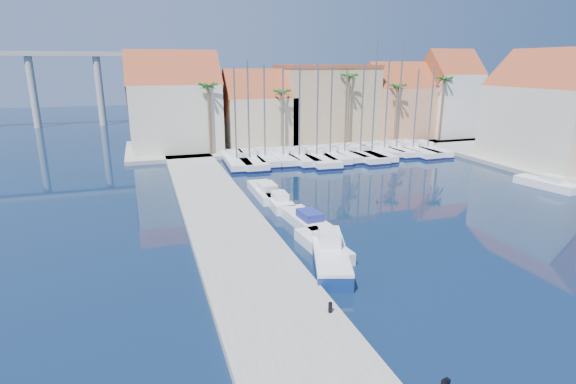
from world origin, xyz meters
TOP-DOWN VIEW (x-y plane):
  - ground at (0.00, 0.00)m, footprint 260.00×260.00m
  - quay_west at (-9.00, 13.50)m, footprint 6.00×77.00m
  - shore_north at (10.00, 48.00)m, footprint 54.00×16.00m
  - bollard at (-6.60, 0.17)m, footprint 0.21×0.21m
  - fishing_boat at (-4.22, 5.66)m, footprint 3.80×6.38m
  - motorboat_west_0 at (-3.69, 8.08)m, footprint 2.23×5.68m
  - motorboat_west_1 at (-3.06, 13.04)m, footprint 2.43×6.21m
  - motorboat_west_2 at (-3.62, 18.58)m, footprint 1.94×5.38m
  - motorboat_west_3 at (-3.87, 22.03)m, footprint 2.16×6.60m
  - motorboat_east_1 at (24.02, 15.97)m, footprint 3.11×6.32m
  - sailboat_0 at (-3.77, 36.40)m, footprint 3.14×10.07m
  - sailboat_1 at (-2.22, 36.20)m, footprint 2.79×10.46m
  - sailboat_2 at (-0.01, 36.76)m, footprint 2.86×8.99m
  - sailboat_3 at (2.33, 36.64)m, footprint 2.73×9.05m
  - sailboat_4 at (4.20, 36.00)m, footprint 3.18×10.11m
  - sailboat_5 at (6.43, 35.54)m, footprint 3.86×12.16m
  - sailboat_6 at (8.47, 35.93)m, footprint 3.00×10.12m
  - sailboat_7 at (10.71, 36.41)m, footprint 3.19×10.19m
  - sailboat_8 at (12.72, 35.86)m, footprint 3.41×11.71m
  - sailboat_9 at (14.44, 35.75)m, footprint 3.17×10.79m
  - sailboat_10 at (17.03, 36.95)m, footprint 2.84×8.44m
  - sailboat_11 at (18.79, 36.73)m, footprint 2.62×9.11m
  - sailboat_12 at (21.05, 36.25)m, footprint 3.46×11.13m
  - sailboat_13 at (23.19, 35.73)m, footprint 3.16×9.97m
  - building_0 at (-10.00, 47.00)m, footprint 12.30×9.00m
  - building_1 at (2.00, 47.00)m, footprint 10.30×8.00m
  - building_2 at (13.00, 48.00)m, footprint 14.20×10.20m
  - building_3 at (25.00, 47.00)m, footprint 10.30×8.00m
  - building_4 at (34.00, 46.00)m, footprint 8.30×8.00m
  - building_6 at (32.00, 24.00)m, footprint 9.00×14.30m
  - palm_0 at (-6.00, 42.00)m, footprint 2.60×2.60m
  - palm_1 at (4.00, 42.00)m, footprint 2.60×2.60m
  - palm_2 at (14.00, 42.00)m, footprint 2.60×2.60m
  - palm_3 at (22.00, 42.00)m, footprint 2.60×2.60m
  - palm_4 at (30.00, 42.00)m, footprint 2.60×2.60m
  - viaduct at (-39.07, 82.00)m, footprint 48.00×2.20m

SIDE VIEW (x-z plane):
  - ground at x=0.00m, z-range 0.00..0.00m
  - quay_west at x=-9.00m, z-range 0.00..0.50m
  - shore_north at x=10.00m, z-range 0.00..0.50m
  - motorboat_west_2 at x=-3.62m, z-range -0.19..1.21m
  - motorboat_west_1 at x=-3.06m, z-range -0.19..1.21m
  - motorboat_west_3 at x=-3.87m, z-range -0.19..1.21m
  - motorboat_east_1 at x=24.02m, z-range -0.19..1.21m
  - motorboat_west_0 at x=-3.69m, z-range -0.19..1.21m
  - sailboat_5 at x=6.43m, z-range -5.52..6.64m
  - sailboat_12 at x=21.05m, z-range -5.18..6.31m
  - sailboat_8 at x=12.72m, z-range -5.54..6.67m
  - sailboat_7 at x=10.71m, z-range -5.12..6.26m
  - sailboat_0 at x=-3.77m, z-range -5.32..6.47m
  - sailboat_6 at x=8.47m, z-range -5.42..6.58m
  - sailboat_13 at x=23.19m, z-range -5.36..6.51m
  - sailboat_1 at x=-2.22m, z-range -5.75..6.90m
  - sailboat_4 at x=4.20m, z-range -5.49..6.65m
  - sailboat_3 at x=2.33m, z-range -5.32..6.51m
  - sailboat_2 at x=-0.01m, z-range -5.44..6.64m
  - sailboat_9 at x=14.44m, z-range -6.85..8.06m
  - sailboat_10 at x=17.03m, z-range -5.88..7.13m
  - sailboat_11 at x=18.79m, z-range -6.82..8.10m
  - fishing_boat at x=-4.22m, z-range -0.36..1.76m
  - bollard at x=-6.60m, z-range 0.50..1.02m
  - building_1 at x=2.00m, z-range -0.20..10.80m
  - building_3 at x=25.00m, z-range -0.14..11.86m
  - building_2 at x=13.00m, z-range 0.51..12.01m
  - building_6 at x=32.00m, z-range -0.23..13.27m
  - building_0 at x=-10.00m, z-range -0.23..13.27m
  - building_4 at x=34.00m, z-range -0.03..13.97m
  - palm_1 at x=4.00m, z-range 3.56..12.71m
  - palm_3 at x=22.00m, z-range 3.78..13.43m
  - palm_0 at x=-6.00m, z-range 4.00..14.15m
  - palm_4 at x=30.00m, z-range 4.22..14.87m
  - palm_2 at x=14.00m, z-range 4.44..15.59m
  - viaduct at x=-39.07m, z-range 3.02..17.47m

